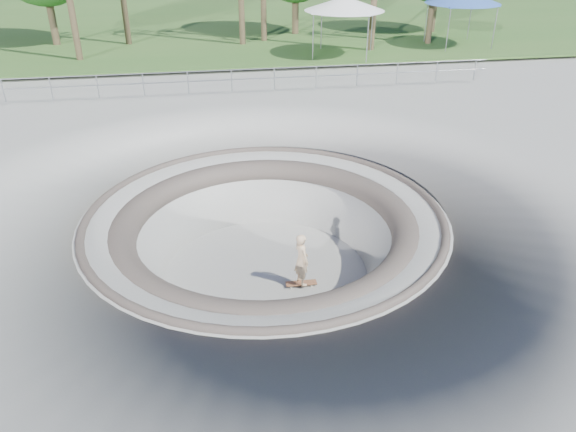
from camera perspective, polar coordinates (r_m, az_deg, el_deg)
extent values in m
plane|color=#989793|center=(15.90, -2.39, 0.06)|extent=(180.00, 180.00, 0.00)
torus|color=#989793|center=(16.95, -2.25, -5.89)|extent=(14.00, 14.00, 4.00)
cylinder|color=#989793|center=(16.92, -2.25, -5.75)|extent=(6.60, 6.60, 0.10)
torus|color=#4D463D|center=(15.91, -2.38, 0.00)|extent=(10.24, 10.24, 0.24)
torus|color=#4D463D|center=(16.12, -2.35, -1.34)|extent=(8.91, 8.91, 0.81)
cube|color=#2E5421|center=(48.47, -7.79, 19.60)|extent=(180.00, 36.00, 0.12)
ellipsoid|color=brown|center=(73.19, -26.25, 14.73)|extent=(50.40, 36.00, 23.40)
ellipsoid|color=brown|center=(76.09, -1.98, 16.85)|extent=(61.60, 44.00, 28.60)
ellipsoid|color=brown|center=(76.48, 20.36, 17.17)|extent=(42.00, 30.00, 19.50)
cylinder|color=gray|center=(26.71, -5.80, 14.54)|extent=(25.00, 0.05, 0.05)
cylinder|color=gray|center=(26.83, -5.75, 13.61)|extent=(25.00, 0.05, 0.05)
cube|color=#9C5F3E|center=(16.24, 1.36, -6.82)|extent=(0.90, 0.27, 0.02)
cylinder|color=#A8A7AC|center=(16.26, 1.36, -6.93)|extent=(0.04, 0.19, 0.04)
cylinder|color=#A8A7AC|center=(16.26, 1.36, -6.93)|extent=(0.04, 0.19, 0.04)
cylinder|color=silver|center=(16.26, 1.35, -6.96)|extent=(0.07, 0.03, 0.07)
cylinder|color=silver|center=(16.26, 1.35, -6.96)|extent=(0.07, 0.03, 0.07)
cylinder|color=silver|center=(16.26, 1.35, -6.96)|extent=(0.07, 0.03, 0.07)
cylinder|color=silver|center=(16.26, 1.35, -6.96)|extent=(0.07, 0.03, 0.07)
imported|color=#D4B189|center=(15.78, 1.39, -4.41)|extent=(0.55, 0.68, 1.61)
cylinder|color=gray|center=(31.77, 3.61, 17.39)|extent=(0.06, 0.06, 2.34)
cylinder|color=gray|center=(32.55, 8.97, 17.39)|extent=(0.06, 0.06, 2.34)
cylinder|color=gray|center=(34.63, 2.48, 18.35)|extent=(0.06, 0.06, 2.34)
cylinder|color=gray|center=(35.35, 7.47, 18.36)|extent=(0.06, 0.06, 2.34)
cube|color=white|center=(33.33, 5.74, 20.06)|extent=(4.13, 4.13, 0.08)
cone|color=white|center=(33.28, 5.78, 20.70)|extent=(5.89, 5.89, 0.74)
cylinder|color=gray|center=(35.63, 15.77, 17.67)|extent=(0.06, 0.06, 2.34)
cylinder|color=gray|center=(36.95, 20.18, 17.39)|extent=(0.06, 0.06, 2.34)
cylinder|color=gray|center=(38.32, 13.92, 18.59)|extent=(0.06, 0.06, 2.34)
cylinder|color=gray|center=(39.55, 18.13, 18.35)|extent=(0.06, 0.06, 2.34)
cube|color=#2F54A9|center=(37.40, 17.30, 19.94)|extent=(3.36, 3.36, 0.08)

